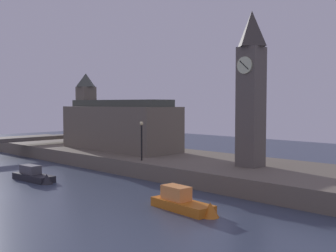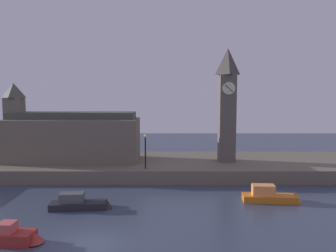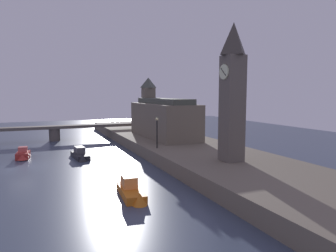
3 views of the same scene
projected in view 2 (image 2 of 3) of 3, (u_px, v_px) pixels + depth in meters
The scene contains 8 objects.
ground_plane at pixel (95, 243), 22.43m from camera, with size 120.00×120.00×0.00m, color #384256.
far_embankment at pixel (129, 166), 42.26m from camera, with size 70.00×12.00×1.50m, color #6B6051.
clock_tower at pixel (227, 103), 41.06m from camera, with size 2.12×2.17×13.52m.
parliament_hall at pixel (69, 137), 41.74m from camera, with size 15.99×5.71×9.43m.
streetlamp at pixel (145, 147), 37.25m from camera, with size 0.36×0.36×3.77m.
boat_barge_dark at pixel (84, 204), 29.04m from camera, with size 5.52×1.95×1.63m.
boat_patrol_orange at pixel (275, 196), 30.91m from camera, with size 5.55×1.97×1.79m.
boat_dinghy_red at pixel (17, 236), 22.35m from camera, with size 3.52×1.73×1.42m.
Camera 2 is at (4.78, -21.57, 9.85)m, focal length 36.73 mm.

